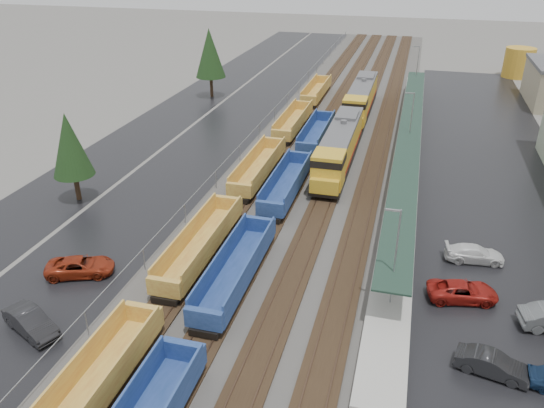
{
  "coord_description": "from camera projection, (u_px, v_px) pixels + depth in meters",
  "views": [
    {
      "loc": [
        9.37,
        -11.31,
        23.56
      ],
      "look_at": [
        -1.85,
        30.18,
        2.0
      ],
      "focal_mm": 35.0,
      "sensor_mm": 36.0,
      "label": 1
    }
  ],
  "objects": [
    {
      "name": "ballast_strip",
      "position": [
        340.0,
        126.0,
        74.27
      ],
      "size": [
        20.0,
        160.0,
        0.08
      ],
      "primitive_type": "cube",
      "color": "#302D2B",
      "rests_on": "ground"
    },
    {
      "name": "trackbed",
      "position": [
        340.0,
        125.0,
        74.21
      ],
      "size": [
        14.6,
        160.0,
        0.22
      ],
      "color": "black",
      "rests_on": "ground"
    },
    {
      "name": "west_parking_lot",
      "position": [
        239.0,
        118.0,
        77.78
      ],
      "size": [
        10.0,
        160.0,
        0.02
      ],
      "primitive_type": "cube",
      "color": "black",
      "rests_on": "ground"
    },
    {
      "name": "west_road",
      "position": [
        176.0,
        113.0,
        80.12
      ],
      "size": [
        9.0,
        160.0,
        0.02
      ],
      "primitive_type": "cube",
      "color": "black",
      "rests_on": "ground"
    },
    {
      "name": "east_commuter_lot",
      "position": [
        491.0,
        166.0,
        61.21
      ],
      "size": [
        16.0,
        100.0,
        0.02
      ],
      "primitive_type": "cube",
      "color": "black",
      "rests_on": "ground"
    },
    {
      "name": "station_platform",
      "position": [
        407.0,
        153.0,
        63.12
      ],
      "size": [
        3.0,
        80.0,
        8.0
      ],
      "color": "#9E9B93",
      "rests_on": "ground"
    },
    {
      "name": "chainlink_fence",
      "position": [
        272.0,
        113.0,
        74.43
      ],
      "size": [
        0.08,
        160.04,
        2.02
      ],
      "color": "gray",
      "rests_on": "ground"
    },
    {
      "name": "distant_hills",
      "position": [
        523.0,
        11.0,
        193.85
      ],
      "size": [
        301.0,
        140.0,
        25.2
      ],
      "color": "#475845",
      "rests_on": "ground"
    },
    {
      "name": "tree_west_near",
      "position": [
        70.0,
        145.0,
        50.93
      ],
      "size": [
        3.96,
        3.96,
        9.0
      ],
      "color": "#332316",
      "rests_on": "ground"
    },
    {
      "name": "tree_west_far",
      "position": [
        210.0,
        53.0,
        85.09
      ],
      "size": [
        4.84,
        4.84,
        11.0
      ],
      "color": "#332316",
      "rests_on": "ground"
    },
    {
      "name": "locomotive_lead",
      "position": [
        339.0,
        148.0,
        59.7
      ],
      "size": [
        3.14,
        20.68,
        4.68
      ],
      "color": "black",
      "rests_on": "ground"
    },
    {
      "name": "locomotive_trail",
      "position": [
        361.0,
        99.0,
        77.82
      ],
      "size": [
        3.14,
        20.68,
        4.68
      ],
      "color": "black",
      "rests_on": "ground"
    },
    {
      "name": "well_string_yellow",
      "position": [
        234.0,
        200.0,
        50.67
      ],
      "size": [
        2.62,
        98.22,
        2.32
      ],
      "color": "#B37431",
      "rests_on": "ground"
    },
    {
      "name": "well_string_blue",
      "position": [
        236.0,
        270.0,
        40.03
      ],
      "size": [
        2.66,
        78.35,
        2.36
      ],
      "color": "navy",
      "rests_on": "ground"
    },
    {
      "name": "storage_tank",
      "position": [
        519.0,
        63.0,
        99.6
      ],
      "size": [
        5.44,
        5.44,
        5.44
      ],
      "primitive_type": "cylinder",
      "color": "gold",
      "rests_on": "ground"
    },
    {
      "name": "parked_car_west_b",
      "position": [
        31.0,
        322.0,
        35.16
      ],
      "size": [
        3.43,
        4.99,
        1.56
      ],
      "primitive_type": "imported",
      "rotation": [
        0.0,
        0.0,
        1.15
      ],
      "color": "black",
      "rests_on": "ground"
    },
    {
      "name": "parked_car_west_c",
      "position": [
        80.0,
        267.0,
        41.22
      ],
      "size": [
        4.1,
        5.67,
        1.43
      ],
      "primitive_type": "imported",
      "rotation": [
        0.0,
        0.0,
        1.95
      ],
      "color": "maroon",
      "rests_on": "ground"
    },
    {
      "name": "parked_car_east_a",
      "position": [
        492.0,
        364.0,
        31.76
      ],
      "size": [
        2.38,
        4.52,
        1.42
      ],
      "primitive_type": "imported",
      "rotation": [
        0.0,
        0.0,
        1.36
      ],
      "color": "black",
      "rests_on": "ground"
    },
    {
      "name": "parked_car_east_b",
      "position": [
        463.0,
        291.0,
        38.36
      ],
      "size": [
        3.25,
        5.36,
        1.39
      ],
      "primitive_type": "imported",
      "rotation": [
        0.0,
        0.0,
        1.77
      ],
      "color": "maroon",
      "rests_on": "ground"
    },
    {
      "name": "parked_car_east_c",
      "position": [
        474.0,
        254.0,
        42.96
      ],
      "size": [
        2.45,
        4.88,
        1.36
      ],
      "primitive_type": "imported",
      "rotation": [
        0.0,
        0.0,
        1.69
      ],
      "color": "silver",
      "rests_on": "ground"
    }
  ]
}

